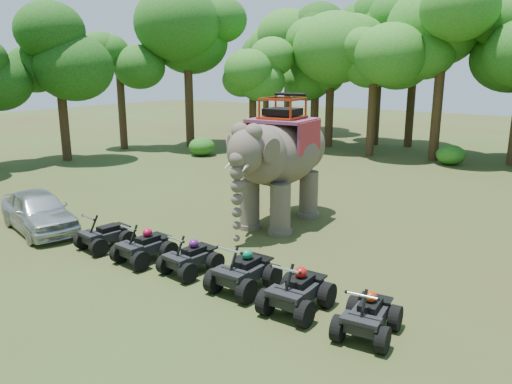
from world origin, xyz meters
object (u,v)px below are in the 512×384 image
atv_1 (144,242)px  atv_3 (244,266)px  atv_2 (190,253)px  elephant (281,160)px  atv_0 (105,231)px  atv_5 (368,310)px  parked_car (38,211)px  atv_4 (297,285)px

atv_1 → atv_3: bearing=6.9°
atv_1 → atv_2: bearing=10.2°
elephant → atv_0: elephant is taller
elephant → atv_1: size_ratio=3.40×
elephant → atv_3: elephant is taller
atv_0 → atv_5: size_ratio=1.00×
elephant → parked_car: bearing=-143.3°
parked_car → atv_2: size_ratio=2.68×
elephant → atv_0: 6.68m
parked_car → atv_0: size_ratio=2.66×
atv_2 → atv_1: bearing=-168.4°
atv_4 → atv_5: bearing=-4.2°
elephant → atv_1: elephant is taller
atv_2 → atv_4: bearing=2.6°
parked_car → atv_2: (7.02, 0.31, -0.14)m
parked_car → elephant: bearing=-34.0°
atv_1 → elephant: bearing=82.2°
atv_0 → atv_1: 1.88m
atv_2 → atv_3: size_ratio=0.90×
atv_0 → atv_4: size_ratio=0.91×
elephant → atv_0: (-3.11, -5.63, -1.79)m
atv_4 → atv_2: bearing=175.4°
elephant → atv_3: (2.39, -5.52, -1.72)m
atv_4 → elephant: bearing=124.7°
parked_car → atv_1: bearing=-74.1°
parked_car → atv_4: bearing=-75.1°
parked_car → atv_3: parked_car is taller
atv_5 → atv_4: bearing=170.8°
atv_3 → atv_5: bearing=-4.1°
atv_0 → atv_3: bearing=8.4°
parked_car → atv_2: 7.03m
atv_1 → atv_3: 3.63m
atv_2 → atv_3: bearing=5.3°
atv_0 → parked_car: bearing=-169.9°
elephant → atv_3: 6.25m
atv_2 → atv_5: size_ratio=0.99×
atv_3 → atv_2: bearing=179.9°
atv_4 → atv_0: bearing=178.1°
atv_5 → atv_0: bearing=172.6°
elephant → atv_4: size_ratio=3.22×
elephant → atv_5: (5.98, -5.81, -1.78)m
atv_0 → atv_3: size_ratio=0.90×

